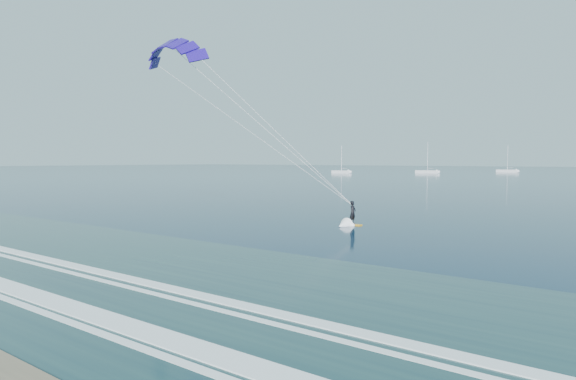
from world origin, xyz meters
The scene contains 4 objects.
kitesurfer_rig centered at (-0.22, 28.55, 8.59)m, with size 18.96×9.93×16.86m.
sailboat_0 centered at (-80.58, 171.97, 0.68)m, with size 8.08×2.40×11.08m.
sailboat_1 centered at (-54.19, 195.34, 0.69)m, with size 9.46×2.40×12.89m.
sailboat_2 centered at (-32.63, 231.33, 0.68)m, with size 8.83×2.40×11.89m.
Camera 1 is at (28.34, -4.19, 5.40)m, focal length 32.00 mm.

